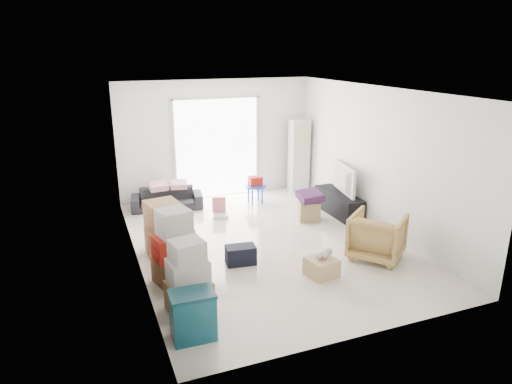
{
  "coord_description": "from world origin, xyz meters",
  "views": [
    {
      "loc": [
        -2.92,
        -6.97,
        3.35
      ],
      "look_at": [
        -0.12,
        0.2,
        0.92
      ],
      "focal_mm": 32.0,
      "sensor_mm": 36.0,
      "label": 1
    }
  ],
  "objects_px": {
    "ac_tower": "(299,156)",
    "television": "(339,190)",
    "tv_console": "(338,203)",
    "kids_table": "(255,184)",
    "wood_crate": "(322,267)",
    "sofa": "(167,195)",
    "storage_bins": "(193,315)",
    "ottoman": "(309,210)",
    "armchair": "(377,234)"
  },
  "relations": [
    {
      "from": "storage_bins",
      "to": "ottoman",
      "type": "bearing_deg",
      "value": 43.85
    },
    {
      "from": "kids_table",
      "to": "wood_crate",
      "type": "distance_m",
      "value": 3.64
    },
    {
      "from": "tv_console",
      "to": "kids_table",
      "type": "bearing_deg",
      "value": 136.01
    },
    {
      "from": "ac_tower",
      "to": "tv_console",
      "type": "bearing_deg",
      "value": -88.41
    },
    {
      "from": "kids_table",
      "to": "wood_crate",
      "type": "xyz_separation_m",
      "value": [
        -0.31,
        -3.61,
        -0.29
      ]
    },
    {
      "from": "ac_tower",
      "to": "television",
      "type": "relative_size",
      "value": 1.68
    },
    {
      "from": "armchair",
      "to": "ac_tower",
      "type": "bearing_deg",
      "value": -45.84
    },
    {
      "from": "television",
      "to": "tv_console",
      "type": "bearing_deg",
      "value": 0.0
    },
    {
      "from": "television",
      "to": "wood_crate",
      "type": "relative_size",
      "value": 2.49
    },
    {
      "from": "sofa",
      "to": "wood_crate",
      "type": "bearing_deg",
      "value": -58.6
    },
    {
      "from": "tv_console",
      "to": "sofa",
      "type": "xyz_separation_m",
      "value": [
        -3.3,
        1.65,
        0.07
      ]
    },
    {
      "from": "sofa",
      "to": "storage_bins",
      "type": "height_order",
      "value": "storage_bins"
    },
    {
      "from": "television",
      "to": "armchair",
      "type": "bearing_deg",
      "value": 176.07
    },
    {
      "from": "ac_tower",
      "to": "television",
      "type": "xyz_separation_m",
      "value": [
        0.05,
        -1.8,
        -0.35
      ]
    },
    {
      "from": "tv_console",
      "to": "ottoman",
      "type": "xyz_separation_m",
      "value": [
        -0.74,
        -0.1,
        -0.03
      ]
    },
    {
      "from": "tv_console",
      "to": "armchair",
      "type": "height_order",
      "value": "armchair"
    },
    {
      "from": "tv_console",
      "to": "wood_crate",
      "type": "distance_m",
      "value": 2.84
    },
    {
      "from": "kids_table",
      "to": "tv_console",
      "type": "bearing_deg",
      "value": -43.99
    },
    {
      "from": "storage_bins",
      "to": "ottoman",
      "type": "relative_size",
      "value": 1.51
    },
    {
      "from": "kids_table",
      "to": "storage_bins",
      "type": "bearing_deg",
      "value": -119.63
    },
    {
      "from": "armchair",
      "to": "ottoman",
      "type": "distance_m",
      "value": 1.99
    },
    {
      "from": "television",
      "to": "wood_crate",
      "type": "height_order",
      "value": "television"
    },
    {
      "from": "sofa",
      "to": "ottoman",
      "type": "xyz_separation_m",
      "value": [
        2.56,
        -1.75,
        -0.09
      ]
    },
    {
      "from": "ottoman",
      "to": "kids_table",
      "type": "xyz_separation_m",
      "value": [
        -0.62,
        1.42,
        0.23
      ]
    },
    {
      "from": "television",
      "to": "wood_crate",
      "type": "xyz_separation_m",
      "value": [
        -1.68,
        -2.29,
        -0.39
      ]
    },
    {
      "from": "television",
      "to": "ac_tower",
      "type": "bearing_deg",
      "value": 11.78
    },
    {
      "from": "ac_tower",
      "to": "sofa",
      "type": "distance_m",
      "value": 3.31
    },
    {
      "from": "sofa",
      "to": "tv_console",
      "type": "bearing_deg",
      "value": -17.53
    },
    {
      "from": "armchair",
      "to": "kids_table",
      "type": "xyz_separation_m",
      "value": [
        -0.85,
        3.39,
        0.01
      ]
    },
    {
      "from": "sofa",
      "to": "armchair",
      "type": "bearing_deg",
      "value": -44.13
    },
    {
      "from": "tv_console",
      "to": "ottoman",
      "type": "distance_m",
      "value": 0.75
    },
    {
      "from": "sofa",
      "to": "storage_bins",
      "type": "bearing_deg",
      "value": -88.1
    },
    {
      "from": "armchair",
      "to": "storage_bins",
      "type": "xyz_separation_m",
      "value": [
        -3.38,
        -1.07,
        -0.11
      ]
    },
    {
      "from": "storage_bins",
      "to": "wood_crate",
      "type": "bearing_deg",
      "value": 20.67
    },
    {
      "from": "ac_tower",
      "to": "television",
      "type": "height_order",
      "value": "ac_tower"
    },
    {
      "from": "storage_bins",
      "to": "television",
      "type": "bearing_deg",
      "value": 38.75
    },
    {
      "from": "tv_console",
      "to": "ottoman",
      "type": "height_order",
      "value": "tv_console"
    },
    {
      "from": "tv_console",
      "to": "television",
      "type": "bearing_deg",
      "value": 0.0
    },
    {
      "from": "television",
      "to": "sofa",
      "type": "height_order",
      "value": "television"
    },
    {
      "from": "tv_console",
      "to": "storage_bins",
      "type": "xyz_separation_m",
      "value": [
        -3.9,
        -3.13,
        0.08
      ]
    },
    {
      "from": "tv_console",
      "to": "wood_crate",
      "type": "xyz_separation_m",
      "value": [
        -1.68,
        -2.29,
        -0.09
      ]
    },
    {
      "from": "television",
      "to": "storage_bins",
      "type": "bearing_deg",
      "value": 138.94
    },
    {
      "from": "ac_tower",
      "to": "kids_table",
      "type": "height_order",
      "value": "ac_tower"
    },
    {
      "from": "ottoman",
      "to": "wood_crate",
      "type": "relative_size",
      "value": 0.97
    },
    {
      "from": "tv_console",
      "to": "kids_table",
      "type": "height_order",
      "value": "kids_table"
    },
    {
      "from": "wood_crate",
      "to": "television",
      "type": "bearing_deg",
      "value": 53.78
    },
    {
      "from": "ac_tower",
      "to": "television",
      "type": "bearing_deg",
      "value": -88.41
    },
    {
      "from": "wood_crate",
      "to": "armchair",
      "type": "bearing_deg",
      "value": 11.14
    },
    {
      "from": "tv_console",
      "to": "kids_table",
      "type": "distance_m",
      "value": 1.91
    },
    {
      "from": "ac_tower",
      "to": "ottoman",
      "type": "relative_size",
      "value": 4.32
    }
  ]
}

